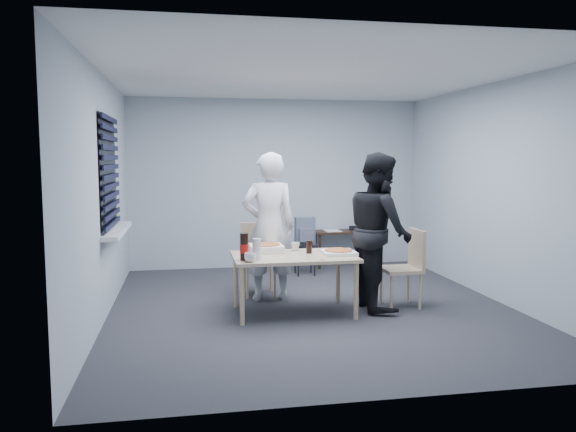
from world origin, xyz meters
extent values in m
plane|color=#2A2A2E|center=(0.00, 0.00, 0.00)|extent=(5.00, 5.00, 0.00)
plane|color=white|center=(0.00, 0.00, 2.60)|extent=(5.00, 5.00, 0.00)
plane|color=#ABB5BD|center=(0.00, 2.50, 1.30)|extent=(4.50, 0.00, 4.50)
plane|color=#ABB5BD|center=(0.00, -2.50, 1.30)|extent=(4.50, 0.00, 4.50)
plane|color=#ABB5BD|center=(-2.25, 0.00, 1.30)|extent=(0.00, 5.00, 5.00)
plane|color=#ABB5BD|center=(2.25, 0.00, 1.30)|extent=(0.00, 5.00, 5.00)
plane|color=black|center=(-2.23, 0.40, 1.55)|extent=(0.00, 1.30, 1.30)
cube|color=black|center=(-2.21, 0.40, 1.55)|extent=(0.04, 1.30, 1.25)
cube|color=silver|center=(-2.16, 0.40, 0.89)|extent=(0.18, 1.42, 0.05)
cube|color=#C5B08B|center=(-0.24, -0.19, 0.63)|extent=(1.33, 0.84, 0.04)
cylinder|color=#C5B08B|center=(-0.84, -0.55, 0.31)|extent=(0.05, 0.05, 0.61)
cylinder|color=#C5B08B|center=(-0.84, 0.17, 0.31)|extent=(0.05, 0.05, 0.61)
cylinder|color=#C5B08B|center=(0.36, -0.55, 0.31)|extent=(0.05, 0.05, 0.61)
cylinder|color=#C5B08B|center=(0.36, 0.17, 0.31)|extent=(0.05, 0.05, 0.61)
cube|color=#C5B08B|center=(-0.51, 0.68, 0.43)|extent=(0.42, 0.42, 0.04)
cube|color=#C5B08B|center=(-0.51, 0.87, 0.67)|extent=(0.42, 0.04, 0.44)
cylinder|color=#C5B08B|center=(-0.68, 0.51, 0.21)|extent=(0.03, 0.03, 0.41)
cylinder|color=#C5B08B|center=(-0.68, 0.85, 0.21)|extent=(0.03, 0.03, 0.41)
cylinder|color=#C5B08B|center=(-0.34, 0.51, 0.21)|extent=(0.03, 0.03, 0.41)
cylinder|color=#C5B08B|center=(-0.34, 0.85, 0.21)|extent=(0.03, 0.03, 0.41)
cube|color=#C5B08B|center=(1.02, -0.14, 0.43)|extent=(0.42, 0.42, 0.04)
cube|color=#C5B08B|center=(1.21, -0.14, 0.67)|extent=(0.04, 0.42, 0.44)
cylinder|color=#C5B08B|center=(0.85, -0.31, 0.21)|extent=(0.03, 0.03, 0.41)
cylinder|color=#C5B08B|center=(0.85, 0.03, 0.21)|extent=(0.03, 0.03, 0.41)
cylinder|color=#C5B08B|center=(1.19, -0.31, 0.21)|extent=(0.03, 0.03, 0.41)
cylinder|color=#C5B08B|center=(1.19, 0.03, 0.21)|extent=(0.03, 0.03, 0.41)
imported|color=silver|center=(-0.42, 0.44, 0.89)|extent=(0.65, 0.42, 1.77)
imported|color=black|center=(0.76, -0.13, 0.89)|extent=(0.47, 0.86, 1.77)
cube|color=#362116|center=(1.00, 2.28, 0.55)|extent=(0.85, 0.38, 0.04)
cylinder|color=#362116|center=(0.62, 2.13, 0.26)|extent=(0.04, 0.04, 0.53)
cylinder|color=#362116|center=(0.62, 2.43, 0.26)|extent=(0.04, 0.04, 0.53)
cylinder|color=#362116|center=(1.39, 2.13, 0.26)|extent=(0.04, 0.04, 0.53)
cylinder|color=#362116|center=(1.39, 2.43, 0.26)|extent=(0.04, 0.04, 0.53)
cube|color=black|center=(0.30, 1.77, 0.43)|extent=(0.32, 0.32, 0.04)
cylinder|color=black|center=(0.18, 1.65, 0.20)|extent=(0.04, 0.04, 0.41)
cylinder|color=black|center=(0.18, 1.90, 0.20)|extent=(0.04, 0.04, 0.41)
cylinder|color=black|center=(0.42, 1.65, 0.20)|extent=(0.04, 0.04, 0.41)
cylinder|color=black|center=(0.42, 1.90, 0.20)|extent=(0.04, 0.04, 0.41)
cube|color=slate|center=(0.30, 1.77, 0.65)|extent=(0.29, 0.15, 0.40)
cube|color=slate|center=(0.30, 1.67, 0.60)|extent=(0.21, 0.06, 0.19)
cube|color=white|center=(-0.50, 0.08, 0.67)|extent=(0.37, 0.37, 0.04)
cube|color=white|center=(-0.50, 0.08, 0.70)|extent=(0.37, 0.37, 0.04)
cylinder|color=#CC7F38|center=(-0.50, 0.08, 0.73)|extent=(0.31, 0.31, 0.01)
cube|color=white|center=(0.26, -0.22, 0.66)|extent=(0.35, 0.35, 0.04)
cylinder|color=#CC7F38|center=(0.26, -0.22, 0.69)|extent=(0.30, 0.30, 0.01)
imported|color=silver|center=(-0.75, -0.51, 0.69)|extent=(0.17, 0.17, 0.10)
imported|color=silver|center=(-0.16, 0.10, 0.69)|extent=(0.10, 0.10, 0.09)
cylinder|color=black|center=(-0.05, -0.10, 0.72)|extent=(0.07, 0.07, 0.14)
cylinder|color=black|center=(-0.80, -0.40, 0.79)|extent=(0.09, 0.09, 0.28)
cylinder|color=red|center=(-0.80, -0.40, 0.77)|extent=(0.09, 0.09, 0.09)
cylinder|color=silver|center=(-0.67, -0.37, 0.76)|extent=(0.12, 0.12, 0.22)
torus|color=red|center=(0.01, -0.51, 0.65)|extent=(0.06, 0.06, 0.00)
cube|color=white|center=(0.85, 2.29, 0.57)|extent=(0.32, 0.38, 0.01)
cube|color=black|center=(1.22, 2.31, 0.60)|extent=(0.16, 0.13, 0.06)
camera|label=1|loc=(-1.38, -6.13, 1.71)|focal=35.00mm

